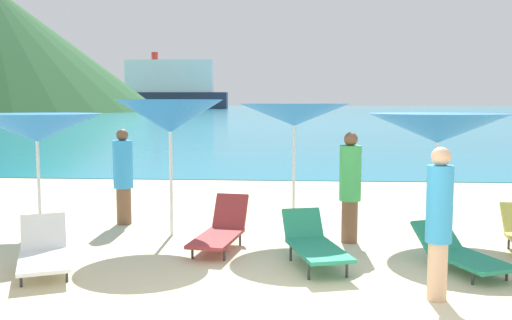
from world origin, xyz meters
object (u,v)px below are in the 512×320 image
at_px(lounge_chair_1, 314,243).
at_px(beachgoer_3, 350,185).
at_px(umbrella_1, 170,116).
at_px(cruise_ship, 170,87).
at_px(umbrella_0, 37,128).
at_px(lounge_chair_2, 221,230).
at_px(beachgoer_0, 123,174).
at_px(lounge_chair_0, 44,252).
at_px(beachgoer_2, 439,219).
at_px(umbrella_3, 438,128).
at_px(umbrella_2, 294,115).
at_px(lounge_chair_3, 460,252).

xyz_separation_m(lounge_chair_1, beachgoer_3, (0.60, 1.34, 0.62)).
distance_m(umbrella_1, cruise_ship, 214.37).
xyz_separation_m(umbrella_0, lounge_chair_1, (4.61, -1.66, -1.48)).
distance_m(lounge_chair_2, beachgoer_0, 2.65).
bearing_deg(lounge_chair_0, beachgoer_0, 62.76).
xyz_separation_m(lounge_chair_2, beachgoer_2, (2.72, -2.07, 0.64)).
relative_size(beachgoer_0, beachgoer_3, 0.99).
relative_size(umbrella_1, beachgoer_3, 1.29).
xyz_separation_m(umbrella_1, lounge_chair_2, (0.94, -0.81, -1.70)).
relative_size(lounge_chair_2, beachgoer_0, 0.95).
bearing_deg(beachgoer_0, lounge_chair_2, 139.66).
xyz_separation_m(umbrella_3, lounge_chair_2, (-3.45, -1.11, -1.50)).
bearing_deg(lounge_chair_1, umbrella_2, 82.62).
bearing_deg(lounge_chair_3, beachgoer_3, 110.73).
bearing_deg(lounge_chair_3, lounge_chair_0, 162.61).
bearing_deg(umbrella_2, lounge_chair_2, -132.05).
height_order(lounge_chair_0, beachgoer_0, beachgoer_0).
bearing_deg(beachgoer_3, beachgoer_2, -126.42).
distance_m(umbrella_2, beachgoer_0, 3.31).
height_order(umbrella_0, beachgoer_0, umbrella_0).
xyz_separation_m(umbrella_0, lounge_chair_2, (3.23, -0.85, -1.50)).
height_order(lounge_chair_2, beachgoer_0, beachgoer_0).
distance_m(lounge_chair_1, lounge_chair_3, 1.92).
bearing_deg(umbrella_2, cruise_ship, 103.31).
bearing_deg(umbrella_1, lounge_chair_1, -34.86).
bearing_deg(lounge_chair_0, cruise_ship, 77.88).
bearing_deg(lounge_chair_2, beachgoer_3, 23.77).
distance_m(umbrella_1, lounge_chair_0, 3.02).
relative_size(lounge_chair_2, beachgoer_2, 0.96).
xyz_separation_m(lounge_chair_3, beachgoer_2, (-0.59, -1.19, 0.69)).
relative_size(lounge_chair_1, beachgoer_2, 0.94).
bearing_deg(beachgoer_3, beachgoer_0, 112.45).
xyz_separation_m(umbrella_1, cruise_ship, (-47.33, 208.98, 6.38)).
xyz_separation_m(umbrella_2, lounge_chair_0, (-3.24, -2.57, -1.74)).
distance_m(umbrella_3, cruise_ship, 215.09).
xyz_separation_m(umbrella_3, lounge_chair_1, (-2.07, -1.92, -1.48)).
height_order(umbrella_3, beachgoer_2, umbrella_3).
bearing_deg(umbrella_2, beachgoer_3, -37.28).
xyz_separation_m(umbrella_0, lounge_chair_0, (1.08, -2.21, -1.52)).
xyz_separation_m(umbrella_1, beachgoer_3, (2.92, -0.28, -1.06)).
bearing_deg(beachgoer_0, umbrella_3, 173.26).
bearing_deg(cruise_ship, lounge_chair_1, -79.27).
bearing_deg(cruise_ship, umbrella_3, -78.61).
height_order(beachgoer_0, cruise_ship, cruise_ship).
relative_size(umbrella_3, beachgoer_2, 1.33).
height_order(lounge_chair_2, lounge_chair_3, lounge_chair_2).
relative_size(umbrella_0, umbrella_2, 0.99).
xyz_separation_m(lounge_chair_1, cruise_ship, (-49.65, 210.60, 8.06)).
distance_m(umbrella_2, lounge_chair_3, 3.51).
height_order(umbrella_1, lounge_chair_1, umbrella_1).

